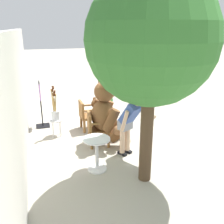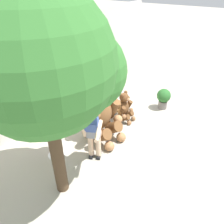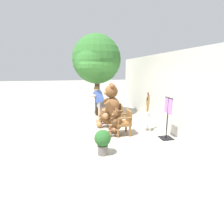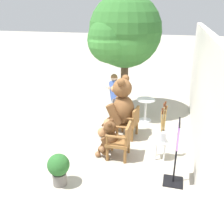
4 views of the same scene
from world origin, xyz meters
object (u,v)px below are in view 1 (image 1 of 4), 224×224
(teddy_bear_large, at_px, (107,113))
(potted_plant, at_px, (107,102))
(brush_bucket, at_px, (55,112))
(teddy_bear_small, at_px, (97,114))
(wooden_chair_left, at_px, (96,128))
(clothing_display_stand, at_px, (41,103))
(round_side_table, at_px, (97,151))
(white_stool, at_px, (56,123))
(person_visitor, at_px, (130,120))
(wooden_chair_right, at_px, (87,114))
(patio_tree, at_px, (151,43))

(teddy_bear_large, relative_size, potted_plant, 2.49)
(brush_bucket, bearing_deg, teddy_bear_small, -81.45)
(wooden_chair_left, relative_size, clothing_display_stand, 0.63)
(teddy_bear_small, xyz_separation_m, clothing_display_stand, (0.64, 1.54, 0.26))
(round_side_table, bearing_deg, wooden_chair_left, -13.33)
(teddy_bear_large, relative_size, brush_bucket, 1.76)
(brush_bucket, bearing_deg, teddy_bear_large, -126.92)
(white_stool, bearing_deg, person_visitor, -138.09)
(wooden_chair_right, xyz_separation_m, person_visitor, (-1.85, -0.59, 0.43))
(teddy_bear_large, xyz_separation_m, white_stool, (0.89, 1.18, -0.48))
(teddy_bear_large, relative_size, round_side_table, 2.36)
(person_visitor, height_order, white_stool, person_visitor)
(wooden_chair_right, bearing_deg, brush_bucket, 101.11)
(teddy_bear_small, height_order, potted_plant, teddy_bear_small)
(wooden_chair_right, bearing_deg, teddy_bear_large, -165.73)
(person_visitor, distance_m, round_side_table, 1.04)
(patio_tree, bearing_deg, teddy_bear_small, 6.42)
(person_visitor, bearing_deg, brush_bucket, 42.00)
(wooden_chair_right, bearing_deg, teddy_bear_small, -89.63)
(white_stool, bearing_deg, brush_bucket, 140.89)
(teddy_bear_small, bearing_deg, patio_tree, -173.58)
(brush_bucket, bearing_deg, potted_plant, -51.82)
(wooden_chair_right, relative_size, person_visitor, 0.58)
(potted_plant, bearing_deg, brush_bucket, 128.18)
(clothing_display_stand, bearing_deg, wooden_chair_right, -117.32)
(wooden_chair_right, bearing_deg, wooden_chair_left, -179.98)
(teddy_bear_small, xyz_separation_m, brush_bucket, (-0.18, 1.21, 0.22))
(wooden_chair_left, bearing_deg, wooden_chair_right, 0.02)
(patio_tree, bearing_deg, wooden_chair_right, 12.40)
(person_visitor, xyz_separation_m, brush_bucket, (1.67, 1.50, -0.22))
(wooden_chair_left, relative_size, white_stool, 1.87)
(wooden_chair_left, xyz_separation_m, teddy_bear_large, (-0.02, -0.27, 0.37))
(person_visitor, height_order, clothing_display_stand, person_visitor)
(brush_bucket, distance_m, clothing_display_stand, 0.89)
(potted_plant, bearing_deg, patio_tree, 174.85)
(wooden_chair_right, xyz_separation_m, patio_tree, (-2.72, -0.60, 2.14))
(white_stool, relative_size, potted_plant, 0.68)
(potted_plant, relative_size, clothing_display_stand, 0.50)
(teddy_bear_small, height_order, brush_bucket, brush_bucket)
(teddy_bear_large, xyz_separation_m, clothing_display_stand, (1.72, 1.52, -0.11))
(wooden_chair_left, bearing_deg, patio_tree, -160.28)
(white_stool, distance_m, potted_plant, 2.38)
(teddy_bear_small, distance_m, white_stool, 1.22)
(white_stool, relative_size, clothing_display_stand, 0.34)
(white_stool, bearing_deg, clothing_display_stand, 22.52)
(brush_bucket, relative_size, potted_plant, 1.41)
(teddy_bear_large, distance_m, patio_tree, 2.44)
(person_visitor, bearing_deg, teddy_bear_small, 9.10)
(round_side_table, distance_m, patio_tree, 2.38)
(person_visitor, bearing_deg, white_stool, 41.91)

